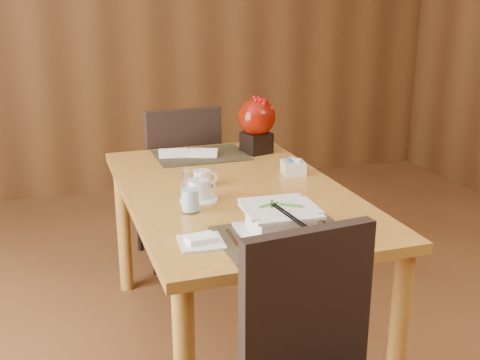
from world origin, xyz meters
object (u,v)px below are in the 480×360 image
object	(u,v)px
sugar_caddy	(293,168)
bread_plate	(201,243)
water_glass	(190,191)
berry_decor	(257,122)
far_chair	(179,177)
soup_setting	(280,222)
coffee_cup	(199,192)
creamer_jug	(202,178)
dining_table	(234,210)

from	to	relation	value
sugar_caddy	bread_plate	world-z (taller)	sugar_caddy
water_glass	berry_decor	distance (m)	0.90
far_chair	berry_decor	bearing A→B (deg)	124.23
berry_decor	bread_plate	bearing A→B (deg)	-118.95
soup_setting	berry_decor	size ratio (longest dim) A/B	1.00
sugar_caddy	far_chair	xyz separation A→B (m)	(-0.35, 0.80, -0.25)
coffee_cup	water_glass	size ratio (longest dim) A/B	0.92
bread_plate	creamer_jug	bearing A→B (deg)	74.49
coffee_cup	dining_table	bearing A→B (deg)	28.48
soup_setting	berry_decor	world-z (taller)	berry_decor
dining_table	bread_plate	world-z (taller)	bread_plate
soup_setting	far_chair	bearing A→B (deg)	93.92
coffee_cup	bread_plate	distance (m)	0.43
water_glass	sugar_caddy	world-z (taller)	water_glass
far_chair	soup_setting	bearing A→B (deg)	86.20
water_glass	bread_plate	xyz separation A→B (m)	(-0.04, -0.30, -0.08)
soup_setting	sugar_caddy	distance (m)	0.74
bread_plate	dining_table	bearing A→B (deg)	61.11
dining_table	coffee_cup	bearing A→B (deg)	-151.52
coffee_cup	creamer_jug	world-z (taller)	coffee_cup
dining_table	creamer_jug	world-z (taller)	creamer_jug
soup_setting	sugar_caddy	world-z (taller)	soup_setting
sugar_caddy	berry_decor	size ratio (longest dim) A/B	0.35
soup_setting	coffee_cup	world-z (taller)	soup_setting
soup_setting	water_glass	world-z (taller)	water_glass
creamer_jug	sugar_caddy	bearing A→B (deg)	26.75
coffee_cup	bread_plate	xyz separation A→B (m)	(-0.10, -0.41, -0.03)
coffee_cup	berry_decor	distance (m)	0.78
far_chair	coffee_cup	bearing A→B (deg)	77.19
dining_table	far_chair	bearing A→B (deg)	92.10
water_glass	creamer_jug	distance (m)	0.32
coffee_cup	sugar_caddy	xyz separation A→B (m)	(0.50, 0.21, -0.01)
coffee_cup	creamer_jug	size ratio (longest dim) A/B	1.62
water_glass	far_chair	xyz separation A→B (m)	(0.21, 1.13, -0.30)
dining_table	coffee_cup	xyz separation A→B (m)	(-0.18, -0.10, 0.13)
water_glass	sugar_caddy	distance (m)	0.65
creamer_jug	bread_plate	distance (m)	0.61
sugar_caddy	creamer_jug	bearing A→B (deg)	-175.32
dining_table	soup_setting	size ratio (longest dim) A/B	5.34
soup_setting	coffee_cup	xyz separation A→B (m)	(-0.17, 0.44, -0.02)
water_glass	bread_plate	world-z (taller)	water_glass
coffee_cup	sugar_caddy	world-z (taller)	coffee_cup
berry_decor	sugar_caddy	bearing A→B (deg)	-85.57
soup_setting	berry_decor	distance (m)	1.11
coffee_cup	water_glass	xyz separation A→B (m)	(-0.06, -0.11, 0.05)
sugar_caddy	berry_decor	bearing A→B (deg)	94.43
soup_setting	berry_decor	bearing A→B (deg)	77.25
dining_table	far_chair	xyz separation A→B (m)	(-0.03, 0.92, -0.12)
sugar_caddy	far_chair	world-z (taller)	far_chair
bread_plate	berry_decor	bearing A→B (deg)	61.05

